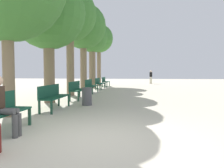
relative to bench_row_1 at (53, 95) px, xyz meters
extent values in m
plane|color=beige|center=(2.16, -3.27, -0.53)|extent=(80.00, 80.00, 0.00)
cube|color=#144733|center=(0.09, -3.17, -0.07)|extent=(0.50, 1.84, 0.04)
cube|color=#19422D|center=(0.30, -2.30, -0.31)|extent=(0.06, 0.06, 0.44)
cube|color=#19422D|center=(-0.11, -2.30, -0.31)|extent=(0.06, 0.06, 0.44)
cube|color=#144733|center=(0.09, 0.00, -0.07)|extent=(0.50, 1.84, 0.04)
cube|color=#144733|center=(-0.13, 0.00, 0.15)|extent=(0.04, 1.84, 0.41)
cube|color=#19422D|center=(0.30, -0.88, -0.31)|extent=(0.06, 0.06, 0.44)
cube|color=#19422D|center=(0.30, 0.88, -0.31)|extent=(0.06, 0.06, 0.44)
cube|color=#19422D|center=(-0.11, -0.88, -0.31)|extent=(0.06, 0.06, 0.44)
cube|color=#19422D|center=(-0.11, 0.88, -0.31)|extent=(0.06, 0.06, 0.44)
cube|color=#144733|center=(0.09, 3.17, -0.07)|extent=(0.50, 1.84, 0.04)
cube|color=#144733|center=(-0.13, 3.17, 0.15)|extent=(0.04, 1.84, 0.41)
cube|color=#19422D|center=(0.30, 2.30, -0.31)|extent=(0.06, 0.06, 0.44)
cube|color=#19422D|center=(0.30, 4.05, -0.31)|extent=(0.06, 0.06, 0.44)
cube|color=#19422D|center=(-0.11, 2.30, -0.31)|extent=(0.06, 0.06, 0.44)
cube|color=#19422D|center=(-0.11, 4.05, -0.31)|extent=(0.06, 0.06, 0.44)
cube|color=#144733|center=(0.09, 6.35, -0.07)|extent=(0.50, 1.84, 0.04)
cube|color=#144733|center=(-0.13, 6.35, 0.15)|extent=(0.04, 1.84, 0.41)
cube|color=#19422D|center=(0.30, 5.47, -0.31)|extent=(0.06, 0.06, 0.44)
cube|color=#19422D|center=(0.30, 7.22, -0.31)|extent=(0.06, 0.06, 0.44)
cube|color=#19422D|center=(-0.11, 5.47, -0.31)|extent=(0.06, 0.06, 0.44)
cube|color=#19422D|center=(-0.11, 7.22, -0.31)|extent=(0.06, 0.06, 0.44)
cube|color=#144733|center=(0.09, 9.52, -0.07)|extent=(0.50, 1.84, 0.04)
cube|color=#144733|center=(-0.13, 9.52, 0.15)|extent=(0.04, 1.84, 0.41)
cube|color=#19422D|center=(0.30, 8.65, -0.31)|extent=(0.06, 0.06, 0.44)
cube|color=#19422D|center=(0.30, 10.40, -0.31)|extent=(0.06, 0.06, 0.44)
cube|color=#19422D|center=(-0.11, 8.65, -0.31)|extent=(0.06, 0.06, 0.44)
cube|color=#19422D|center=(-0.11, 10.40, -0.31)|extent=(0.06, 0.06, 0.44)
cube|color=#144733|center=(0.09, 12.70, -0.07)|extent=(0.50, 1.84, 0.04)
cube|color=#144733|center=(-0.13, 12.70, 0.15)|extent=(0.04, 1.84, 0.41)
cube|color=#19422D|center=(0.30, 11.82, -0.31)|extent=(0.06, 0.06, 0.44)
cube|color=#19422D|center=(0.30, 13.57, -0.31)|extent=(0.06, 0.06, 0.44)
cube|color=#19422D|center=(-0.11, 11.82, -0.31)|extent=(0.06, 0.06, 0.44)
cube|color=#19422D|center=(-0.11, 13.57, -0.31)|extent=(0.06, 0.06, 0.44)
cylinder|color=#7A664C|center=(-0.87, -1.29, 1.01)|extent=(0.35, 0.35, 3.08)
cylinder|color=#7A664C|center=(-0.87, 1.79, 1.01)|extent=(0.47, 0.47, 3.09)
sphere|color=#38702D|center=(-0.87, 1.79, 3.45)|extent=(3.24, 3.24, 3.24)
cylinder|color=#7A664C|center=(-0.87, 4.86, 1.38)|extent=(0.44, 0.44, 3.83)
sphere|color=#38702D|center=(-0.87, 4.86, 4.14)|extent=(3.07, 3.07, 3.07)
cylinder|color=#7A664C|center=(-0.87, 7.98, 1.35)|extent=(0.47, 0.47, 3.76)
sphere|color=#38702D|center=(-0.87, 7.98, 4.13)|extent=(3.27, 3.27, 3.27)
cylinder|color=#7A664C|center=(-0.87, 11.08, 1.30)|extent=(0.56, 0.56, 3.66)
sphere|color=#38702D|center=(-0.87, 11.08, 3.86)|extent=(2.65, 2.65, 2.65)
cylinder|color=#7A664C|center=(-0.87, 14.34, 1.46)|extent=(0.40, 0.40, 3.97)
sphere|color=#38702D|center=(-0.87, 14.34, 4.23)|extent=(2.85, 2.85, 2.85)
cylinder|color=#4C4C4C|center=(0.32, -3.35, 0.01)|extent=(0.41, 0.12, 0.12)
cylinder|color=#4C4C4C|center=(0.53, -3.35, -0.29)|extent=(0.12, 0.12, 0.48)
cylinder|color=#4C4C4C|center=(0.32, -3.21, 0.01)|extent=(0.41, 0.12, 0.12)
cylinder|color=#4C4C4C|center=(0.53, -3.21, -0.29)|extent=(0.12, 0.12, 0.48)
cylinder|color=black|center=(0.12, -3.16, 0.27)|extent=(0.09, 0.09, 0.52)
cylinder|color=beige|center=(4.49, 18.20, -0.13)|extent=(0.12, 0.12, 0.79)
cylinder|color=beige|center=(4.63, 18.20, -0.13)|extent=(0.12, 0.12, 0.79)
cube|color=black|center=(4.56, 18.20, 0.54)|extent=(0.20, 0.23, 0.56)
cylinder|color=black|center=(4.44, 18.20, 0.56)|extent=(0.08, 0.08, 0.53)
cylinder|color=black|center=(4.68, 18.20, 0.56)|extent=(0.08, 0.08, 0.53)
sphere|color=beige|center=(4.56, 18.20, 0.93)|extent=(0.21, 0.21, 0.21)
cylinder|color=#4C4C51|center=(0.98, 1.15, -0.17)|extent=(0.40, 0.40, 0.73)
camera|label=1|loc=(3.02, -7.51, 0.82)|focal=35.00mm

